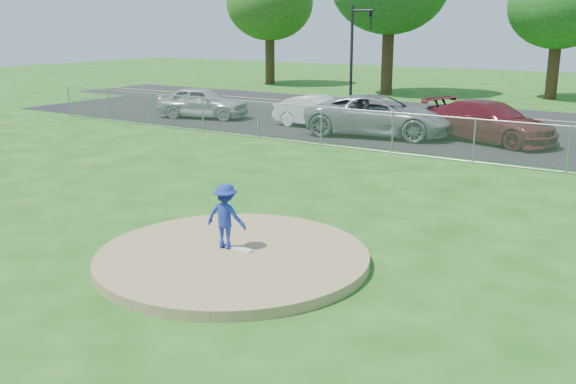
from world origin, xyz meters
The scene contains 13 objects.
ground centered at (0.00, 10.00, 0.00)m, with size 120.00×120.00×0.00m, color #174D11.
pitchers_mound centered at (0.00, 0.00, 0.10)m, with size 5.40×5.40×0.20m, color #8F794E.
pitching_rubber centered at (0.00, 0.20, 0.22)m, with size 0.60×0.15×0.04m, color white.
chain_link_fence centered at (0.00, 12.00, 0.75)m, with size 40.00×0.06×1.50m, color gray.
parking_lot centered at (0.00, 16.50, 0.01)m, with size 50.00×8.00×0.01m, color black.
street centered at (0.00, 24.00, 0.00)m, with size 60.00×7.00×0.01m, color black.
traffic_signal_left centered at (-8.76, 22.00, 3.36)m, with size 1.28×0.20×5.60m.
pitcher centered at (-0.29, 0.17, 0.86)m, with size 0.86×0.49×1.32m, color #1B2F99.
traffic_cone centered at (-7.22, 15.55, 0.40)m, with size 0.40×0.40×0.79m, color orange.
parked_car_silver centered at (-13.81, 15.27, 0.79)m, with size 1.85×4.60×1.57m, color #A9AAAE.
parked_car_white centered at (-7.33, 15.82, 0.72)m, with size 1.50×4.29×1.41m, color white.
parked_car_gray centered at (-4.08, 15.24, 0.86)m, with size 2.82×6.12×1.70m, color gray.
parked_car_darkred centered at (0.26, 16.33, 0.82)m, with size 2.26×5.56×1.61m, color #5B161E.
Camera 1 is at (7.47, -9.40, 4.56)m, focal length 40.00 mm.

